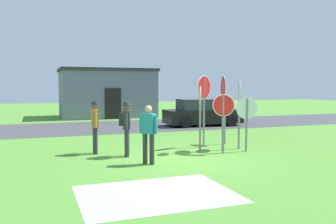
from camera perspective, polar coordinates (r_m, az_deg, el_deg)
The scene contains 15 objects.
ground_plane at distance 11.13m, azimuth 1.18°, elevation -7.48°, with size 80.00×80.00×0.00m, color #518E33.
street_asphalt at distance 20.16m, azimuth -8.66°, elevation -2.30°, with size 60.00×6.40×0.01m, color #424247.
concrete_path at distance 7.65m, azimuth -1.86°, elevation -12.84°, with size 3.20×2.40×0.01m, color #ADAAA3.
building_background at distance 26.92m, azimuth -9.69°, elevation 3.02°, with size 6.75×4.67×3.50m.
parked_car_on_street at distance 20.51m, azimuth 5.35°, elevation -0.24°, with size 4.39×2.19×1.51m.
stop_sign_tallest at distance 12.18m, azimuth 5.13°, elevation 0.52°, with size 0.24×0.57×2.23m.
stop_sign_leaning_left at distance 13.22m, azimuth 5.74°, elevation 2.33°, with size 0.74×0.47×2.63m.
stop_sign_center_cluster at distance 12.64m, azimuth 8.70°, elevation 2.13°, with size 0.28×0.82×2.61m.
stop_sign_far_back at distance 12.99m, azimuth 11.24°, elevation 1.59°, with size 0.38×0.74×2.44m.
stop_sign_nearest at distance 12.05m, azimuth 8.78°, elevation -0.22°, with size 0.59×0.45×1.97m.
stop_sign_rear_left at distance 12.55m, azimuth 12.36°, elevation -0.36°, with size 0.77×0.15×1.89m.
stop_sign_rear_right at distance 13.99m, azimuth 9.02°, elevation 0.21°, with size 0.33×0.61×1.93m.
person_with_sunhat at distance 11.48m, azimuth -6.65°, elevation -2.05°, with size 0.43×0.55×1.74m.
person_in_dark_shirt at distance 10.28m, azimuth -3.12°, elevation -3.07°, with size 0.43×0.43×1.69m.
person_on_left at distance 12.13m, azimuth -11.50°, elevation -1.90°, with size 0.32×0.57×1.74m.
Camera 1 is at (-3.96, -10.15, 2.23)m, focal length 38.48 mm.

